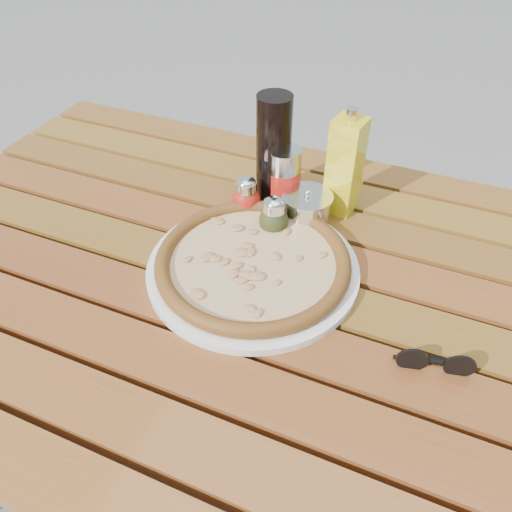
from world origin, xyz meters
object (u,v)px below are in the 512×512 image
at_px(table, 252,307).
at_px(pizza, 253,261).
at_px(plate, 253,268).
at_px(sunglasses, 435,363).
at_px(pepper_shaker, 246,197).
at_px(soda_can, 283,178).
at_px(olive_oil_cruet, 345,166).
at_px(dark_bottle, 274,152).
at_px(parmesan_tin, 306,208).
at_px(oregano_shaker, 274,217).

height_order(table, pizza, pizza).
height_order(table, plate, plate).
height_order(plate, sunglasses, sunglasses).
bearing_deg(pizza, pepper_shaker, 117.51).
height_order(soda_can, olive_oil_cruet, olive_oil_cruet).
bearing_deg(pizza, dark_bottle, 102.72).
xyz_separation_m(plate, olive_oil_cruet, (0.09, 0.23, 0.09)).
distance_m(table, dark_bottle, 0.29).
distance_m(pepper_shaker, parmesan_tin, 0.12).
distance_m(pizza, sunglasses, 0.32).
relative_size(soda_can, olive_oil_cruet, 0.57).
bearing_deg(table, pepper_shaker, 116.34).
height_order(plate, dark_bottle, dark_bottle).
bearing_deg(olive_oil_cruet, oregano_shaker, -125.74).
relative_size(pizza, dark_bottle, 1.51).
xyz_separation_m(table, pizza, (-0.00, 0.01, 0.10)).
bearing_deg(soda_can, oregano_shaker, -78.56).
height_order(pizza, dark_bottle, dark_bottle).
distance_m(oregano_shaker, dark_bottle, 0.13).
distance_m(plate, pepper_shaker, 0.17).
relative_size(dark_bottle, sunglasses, 2.00).
bearing_deg(table, plate, 101.52).
bearing_deg(parmesan_tin, dark_bottle, 154.55).
xyz_separation_m(table, dark_bottle, (-0.05, 0.22, 0.19)).
bearing_deg(soda_can, plate, -83.09).
bearing_deg(oregano_shaker, parmesan_tin, 55.50).
height_order(table, oregano_shaker, oregano_shaker).
relative_size(oregano_shaker, dark_bottle, 0.37).
distance_m(pizza, parmesan_tin, 0.17).
height_order(pepper_shaker, parmesan_tin, pepper_shaker).
relative_size(pepper_shaker, olive_oil_cruet, 0.39).
bearing_deg(sunglasses, table, 153.78).
relative_size(pizza, sunglasses, 3.03).
relative_size(table, parmesan_tin, 12.14).
bearing_deg(olive_oil_cruet, parmesan_tin, -126.89).
height_order(pepper_shaker, dark_bottle, dark_bottle).
xyz_separation_m(pizza, oregano_shaker, (-0.00, 0.11, 0.02)).
distance_m(plate, soda_can, 0.22).
relative_size(table, oregano_shaker, 17.07).
bearing_deg(pepper_shaker, dark_bottle, 64.53).
distance_m(table, pepper_shaker, 0.21).
bearing_deg(plate, dark_bottle, 102.72).
relative_size(pepper_shaker, soda_can, 0.68).
bearing_deg(table, oregano_shaker, 93.60).
xyz_separation_m(plate, dark_bottle, (-0.05, 0.21, 0.10)).
height_order(oregano_shaker, sunglasses, oregano_shaker).
relative_size(table, soda_can, 11.67).
bearing_deg(pepper_shaker, oregano_shaker, -28.92).
bearing_deg(parmesan_tin, olive_oil_cruet, 53.11).
height_order(soda_can, parmesan_tin, soda_can).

